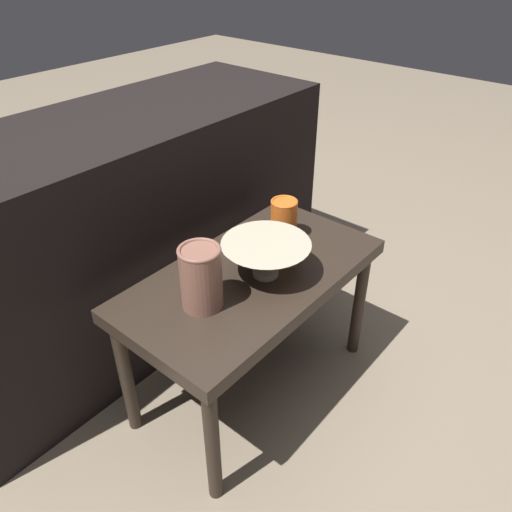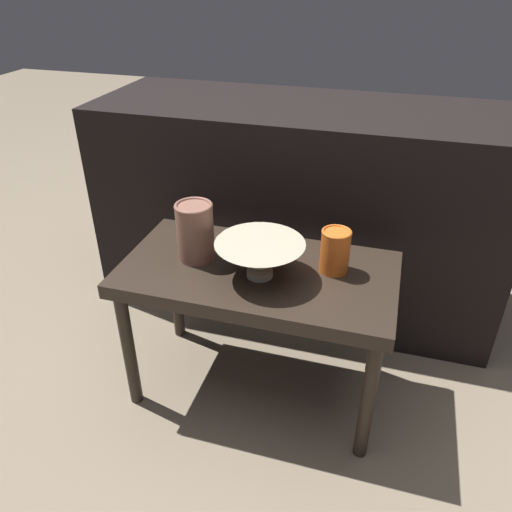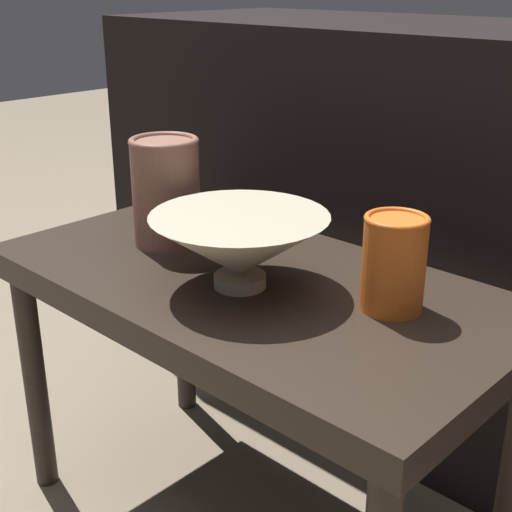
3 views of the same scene
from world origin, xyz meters
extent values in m
plane|color=#7F705B|center=(0.00, 0.00, 0.00)|extent=(8.00, 8.00, 0.00)
cube|color=#2D231C|center=(0.00, 0.00, 0.41)|extent=(0.73, 0.39, 0.04)
cylinder|color=#2D231C|center=(-0.33, -0.16, 0.19)|extent=(0.04, 0.04, 0.39)
cylinder|color=#2D231C|center=(0.33, -0.16, 0.19)|extent=(0.04, 0.04, 0.39)
cylinder|color=#2D231C|center=(-0.33, 0.16, 0.19)|extent=(0.04, 0.04, 0.39)
cylinder|color=#2D231C|center=(0.33, 0.16, 0.19)|extent=(0.04, 0.04, 0.39)
cube|color=black|center=(0.00, 0.52, 0.36)|extent=(1.37, 0.50, 0.73)
cylinder|color=#B2A88E|center=(0.01, -0.03, 0.44)|extent=(0.07, 0.07, 0.02)
cone|color=#B2A88E|center=(0.01, -0.03, 0.49)|extent=(0.23, 0.23, 0.08)
cylinder|color=brown|center=(-0.18, 0.01, 0.51)|extent=(0.10, 0.10, 0.16)
torus|color=brown|center=(-0.18, 0.01, 0.59)|extent=(0.10, 0.10, 0.01)
cylinder|color=orange|center=(0.19, 0.05, 0.49)|extent=(0.08, 0.08, 0.11)
torus|color=orange|center=(0.19, 0.05, 0.54)|extent=(0.08, 0.08, 0.01)
camera|label=1|loc=(-0.81, -0.69, 1.20)|focal=35.00mm
camera|label=2|loc=(0.31, -1.07, 1.14)|focal=35.00mm
camera|label=3|loc=(0.61, -0.64, 0.81)|focal=50.00mm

